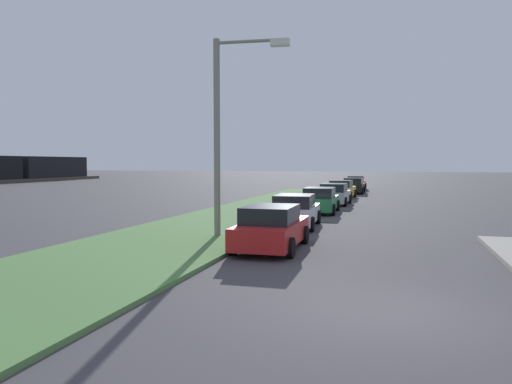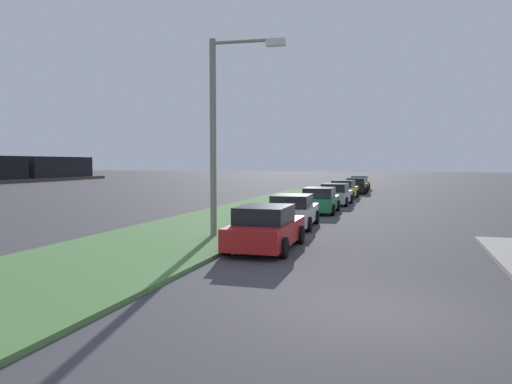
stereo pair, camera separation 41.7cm
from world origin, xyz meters
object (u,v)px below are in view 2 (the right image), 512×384
(parked_car_yellow, at_px, (344,190))
(parked_car_silver, at_px, (335,194))
(parked_car_white, at_px, (293,211))
(parked_car_red, at_px, (266,228))
(parked_car_black, at_px, (356,186))
(parked_car_green, at_px, (320,201))
(parked_car_orange, at_px, (360,183))
(streetlight, at_px, (222,123))

(parked_car_yellow, bearing_deg, parked_car_silver, -175.93)
(parked_car_white, distance_m, parked_car_yellow, 18.21)
(parked_car_red, bearing_deg, parked_car_black, -1.39)
(parked_car_silver, xyz_separation_m, parked_car_black, (12.71, -0.22, 0.00))
(parked_car_red, xyz_separation_m, parked_car_yellow, (23.84, 0.29, 0.00))
(parked_car_black, bearing_deg, parked_car_red, 179.92)
(parked_car_green, height_order, parked_car_black, same)
(parked_car_silver, relative_size, parked_car_black, 1.01)
(parked_car_black, relative_size, parked_car_orange, 1.00)
(parked_car_red, bearing_deg, streetlight, 51.39)
(parked_car_red, height_order, parked_car_yellow, same)
(parked_car_red, xyz_separation_m, parked_car_black, (30.38, -0.12, 0.00))
(parked_car_black, height_order, streetlight, streetlight)
(parked_car_red, relative_size, parked_car_orange, 1.01)
(parked_car_black, bearing_deg, parked_car_silver, 179.12)
(parked_car_black, height_order, parked_car_orange, same)
(parked_car_green, relative_size, streetlight, 0.58)
(parked_car_white, height_order, parked_car_orange, same)
(parked_car_red, bearing_deg, parked_car_white, 2.61)
(parked_car_green, bearing_deg, streetlight, 167.75)
(parked_car_white, bearing_deg, streetlight, 151.77)
(parked_car_green, relative_size, parked_car_silver, 1.00)
(parked_car_red, height_order, parked_car_green, same)
(parked_car_silver, xyz_separation_m, streetlight, (-15.97, 2.10, 3.67))
(parked_car_white, height_order, parked_car_green, same)
(parked_car_silver, distance_m, parked_car_orange, 19.35)
(parked_car_black, relative_size, streetlight, 0.57)
(streetlight, bearing_deg, parked_car_yellow, -4.94)
(parked_car_white, relative_size, parked_car_green, 1.01)
(parked_car_silver, relative_size, parked_car_orange, 1.01)
(parked_car_red, bearing_deg, parked_car_orange, -0.90)
(parked_car_yellow, xyz_separation_m, parked_car_orange, (13.17, -0.12, 0.00))
(parked_car_black, xyz_separation_m, parked_car_orange, (6.63, 0.29, 0.00))
(parked_car_orange, bearing_deg, parked_car_white, 179.81)
(parked_car_red, xyz_separation_m, parked_car_green, (12.04, 0.24, 0.00))
(parked_car_green, distance_m, parked_car_black, 18.34)
(parked_car_red, bearing_deg, parked_car_green, -0.01)
(parked_car_white, relative_size, streetlight, 0.59)
(parked_car_yellow, height_order, parked_car_black, same)
(parked_car_red, distance_m, streetlight, 4.61)
(streetlight, bearing_deg, parked_car_silver, -7.49)
(parked_car_red, xyz_separation_m, parked_car_silver, (17.66, 0.11, 0.00))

